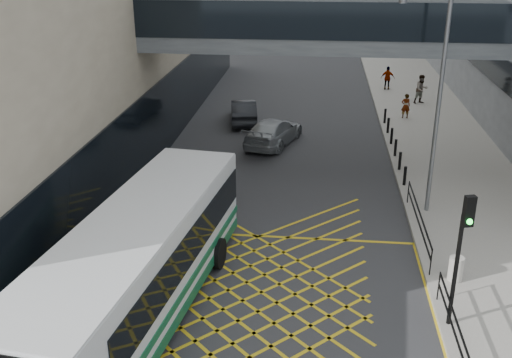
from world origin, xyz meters
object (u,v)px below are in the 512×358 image
(bus, at_px, (140,265))
(pedestrian_a, at_px, (406,106))
(car_silver, at_px, (273,131))
(car_white, at_px, (58,342))
(street_lamp, at_px, (434,95))
(car_dark, at_px, (244,111))
(pedestrian_b, at_px, (421,89))
(pedestrian_c, at_px, (388,78))
(traffic_light, at_px, (462,243))
(litter_bin, at_px, (456,269))

(bus, xyz_separation_m, pedestrian_a, (10.51, 22.48, -0.89))
(car_silver, bearing_deg, pedestrian_a, -128.09)
(car_silver, xyz_separation_m, pedestrian_a, (7.91, 5.60, 0.15))
(car_white, bearing_deg, street_lamp, -111.31)
(bus, bearing_deg, car_silver, 88.21)
(street_lamp, bearing_deg, car_dark, 133.29)
(bus, xyz_separation_m, car_white, (-1.61, -2.42, -1.07))
(pedestrian_b, bearing_deg, car_white, -140.21)
(street_lamp, bearing_deg, pedestrian_c, 95.49)
(car_dark, xyz_separation_m, pedestrian_b, (11.61, 5.33, 0.41))
(pedestrian_a, distance_m, pedestrian_b, 4.09)
(car_dark, relative_size, traffic_light, 1.09)
(street_lamp, bearing_deg, litter_bin, -80.21)
(bus, relative_size, litter_bin, 14.64)
(bus, distance_m, car_dark, 20.99)
(car_silver, xyz_separation_m, litter_bin, (7.22, -13.92, -0.20))
(bus, relative_size, car_silver, 2.47)
(bus, height_order, street_lamp, street_lamp)
(litter_bin, distance_m, pedestrian_c, 27.11)
(car_white, distance_m, pedestrian_c, 34.53)
(car_silver, xyz_separation_m, traffic_light, (6.59, -16.55, 2.13))
(traffic_light, relative_size, litter_bin, 4.99)
(car_silver, distance_m, litter_bin, 15.69)
(street_lamp, bearing_deg, car_white, -128.59)
(car_silver, bearing_deg, bus, 97.83)
(car_dark, height_order, pedestrian_b, pedestrian_b)
(car_white, xyz_separation_m, pedestrian_a, (12.12, 24.90, 0.17))
(traffic_light, xyz_separation_m, pedestrian_b, (2.83, 25.96, -1.77))
(pedestrian_c, bearing_deg, traffic_light, 96.87)
(bus, bearing_deg, traffic_light, 8.99)
(pedestrian_b, bearing_deg, street_lamp, -122.73)
(car_white, xyz_separation_m, traffic_light, (10.80, 2.74, 2.15))
(pedestrian_c, bearing_deg, car_white, 78.80)
(litter_bin, bearing_deg, pedestrian_b, 84.63)
(pedestrian_a, bearing_deg, car_white, 57.14)
(pedestrian_c, bearing_deg, pedestrian_a, 101.71)
(car_white, xyz_separation_m, car_silver, (4.21, 19.30, 0.02))
(bus, height_order, pedestrian_b, bus)
(street_lamp, distance_m, litter_bin, 7.16)
(car_white, xyz_separation_m, pedestrian_c, (11.71, 32.48, 0.26))
(car_dark, bearing_deg, traffic_light, 103.97)
(traffic_light, height_order, pedestrian_c, traffic_light)
(car_white, relative_size, car_silver, 0.95)
(bus, xyz_separation_m, pedestrian_b, (12.02, 26.28, -0.69))
(bus, bearing_deg, car_dark, 95.87)
(car_white, distance_m, pedestrian_b, 31.77)
(pedestrian_b, bearing_deg, litter_bin, -120.19)
(car_silver, distance_m, traffic_light, 17.94)
(car_dark, relative_size, pedestrian_c, 2.68)
(traffic_light, relative_size, pedestrian_b, 2.16)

